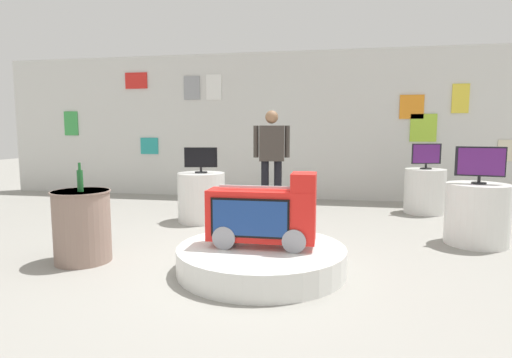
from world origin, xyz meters
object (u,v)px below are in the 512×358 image
object	(u,v)px
bottle_on_side_table	(80,180)
shopper_browsing_near_truck	(272,156)
display_pedestal_center_rear	(477,214)
tv_on_left_rear	(201,159)
novelty_firetruck_tv	(263,217)
display_pedestal_left_rear	(201,197)
side_table_round	(82,226)
display_pedestal_right_rear	(425,191)
tv_on_center_rear	(480,163)
main_display_pedestal	(261,259)
tv_on_right_rear	(426,155)

from	to	relation	value
bottle_on_side_table	shopper_browsing_near_truck	bearing A→B (deg)	56.11
display_pedestal_center_rear	tv_on_left_rear	bearing A→B (deg)	170.48
novelty_firetruck_tv	display_pedestal_left_rear	world-z (taller)	novelty_firetruck_tv
tv_on_left_rear	display_pedestal_left_rear	bearing A→B (deg)	80.08
display_pedestal_left_rear	side_table_round	distance (m)	2.25
novelty_firetruck_tv	display_pedestal_right_rear	size ratio (longest dim) A/B	1.41
display_pedestal_left_rear	tv_on_left_rear	size ratio (longest dim) A/B	1.50
tv_on_center_rear	display_pedestal_right_rear	xyz separation A→B (m)	(-0.21, 1.97, -0.64)
tv_on_left_rear	bottle_on_side_table	xyz separation A→B (m)	(-0.58, -2.22, -0.08)
main_display_pedestal	display_pedestal_center_rear	xyz separation A→B (m)	(2.45, 1.47, 0.25)
display_pedestal_center_rear	side_table_round	world-z (taller)	side_table_round
display_pedestal_right_rear	tv_on_right_rear	xyz separation A→B (m)	(-0.00, -0.00, 0.62)
novelty_firetruck_tv	display_pedestal_center_rear	bearing A→B (deg)	31.33
side_table_round	shopper_browsing_near_truck	size ratio (longest dim) A/B	0.45
main_display_pedestal	novelty_firetruck_tv	xyz separation A→B (m)	(0.02, -0.01, 0.43)
novelty_firetruck_tv	main_display_pedestal	bearing A→B (deg)	162.35
tv_on_left_rear	tv_on_center_rear	bearing A→B (deg)	-9.58
display_pedestal_left_rear	display_pedestal_center_rear	xyz separation A→B (m)	(3.77, -0.64, 0.00)
display_pedestal_center_rear	display_pedestal_right_rear	world-z (taller)	same
novelty_firetruck_tv	bottle_on_side_table	world-z (taller)	bottle_on_side_table
tv_on_left_rear	display_pedestal_center_rear	distance (m)	3.87
display_pedestal_center_rear	tv_on_right_rear	xyz separation A→B (m)	(-0.21, 1.96, 0.62)
tv_on_center_rear	shopper_browsing_near_truck	xyz separation A→B (m)	(-2.70, 0.87, -0.00)
display_pedestal_left_rear	tv_on_right_rear	size ratio (longest dim) A/B	1.52
display_pedestal_left_rear	tv_on_left_rear	xyz separation A→B (m)	(-0.00, -0.00, 0.60)
novelty_firetruck_tv	display_pedestal_center_rear	world-z (taller)	novelty_firetruck_tv
display_pedestal_center_rear	shopper_browsing_near_truck	distance (m)	2.90
tv_on_left_rear	display_pedestal_right_rear	bearing A→B (deg)	20.56
display_pedestal_left_rear	display_pedestal_right_rear	distance (m)	3.80
display_pedestal_center_rear	main_display_pedestal	bearing A→B (deg)	-149.00
display_pedestal_center_rear	tv_on_center_rear	distance (m)	0.64
main_display_pedestal	novelty_firetruck_tv	world-z (taller)	novelty_firetruck_tv
tv_on_left_rear	tv_on_right_rear	world-z (taller)	tv_on_right_rear
novelty_firetruck_tv	tv_on_left_rear	size ratio (longest dim) A/B	2.12
novelty_firetruck_tv	shopper_browsing_near_truck	xyz separation A→B (m)	(-0.27, 2.34, 0.45)
bottle_on_side_table	novelty_firetruck_tv	bearing A→B (deg)	3.30
tv_on_left_rear	side_table_round	xyz separation A→B (m)	(-0.62, -2.16, -0.58)
main_display_pedestal	display_pedestal_center_rear	bearing A→B (deg)	31.00
display_pedestal_center_rear	bottle_on_side_table	size ratio (longest dim) A/B	2.49
display_pedestal_right_rear	bottle_on_side_table	xyz separation A→B (m)	(-4.13, -3.55, 0.51)
display_pedestal_right_rear	side_table_round	bearing A→B (deg)	-140.07
tv_on_center_rear	bottle_on_side_table	xyz separation A→B (m)	(-4.35, -1.58, -0.12)
display_pedestal_center_rear	novelty_firetruck_tv	bearing A→B (deg)	-148.67
side_table_round	shopper_browsing_near_truck	distance (m)	2.99
display_pedestal_left_rear	display_pedestal_center_rear	distance (m)	3.82
side_table_round	shopper_browsing_near_truck	bearing A→B (deg)	54.78
display_pedestal_left_rear	tv_on_center_rear	bearing A→B (deg)	-9.65
display_pedestal_left_rear	display_pedestal_right_rear	world-z (taller)	same
display_pedestal_left_rear	shopper_browsing_near_truck	xyz separation A→B (m)	(1.07, 0.23, 0.63)
novelty_firetruck_tv	display_pedestal_right_rear	bearing A→B (deg)	57.23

